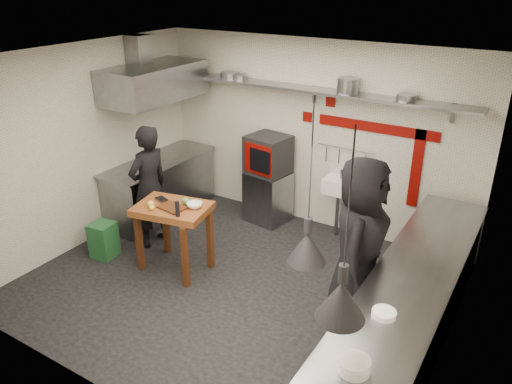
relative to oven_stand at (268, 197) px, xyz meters
The scene contains 47 objects.
floor 1.90m from the oven_stand, 72.04° to the right, with size 5.00×5.00×0.00m, color black.
ceiling 3.03m from the oven_stand, 72.04° to the right, with size 5.00×5.00×0.00m, color beige.
wall_back 1.20m from the oven_stand, 30.24° to the left, with size 5.00×0.04×2.80m, color silver.
wall_front 4.03m from the oven_stand, 81.57° to the right, with size 5.00×0.04×2.80m, color silver.
wall_left 2.80m from the oven_stand, 137.50° to the right, with size 0.04×4.20×2.80m, color silver.
wall_right 3.68m from the oven_stand, 29.89° to the right, with size 0.04×4.20×2.80m, color silver.
red_band_horiz 2.01m from the oven_stand, 11.65° to the left, with size 1.70×0.02×0.14m, color #690804.
red_band_vert 2.29m from the oven_stand, ahead, with size 0.14×0.02×1.10m, color #690804.
red_tile_a 1.78m from the oven_stand, 20.88° to the left, with size 0.14×0.02×0.14m, color #690804.
red_tile_b 1.40m from the oven_stand, 33.59° to the left, with size 0.14×0.02×0.14m, color #690804.
back_shelf 1.82m from the oven_stand, 15.04° to the left, with size 4.60×0.34×0.04m, color slate.
shelf_bracket_left 2.12m from the oven_stand, 167.11° to the left, with size 0.04×0.06×0.24m, color slate.
shelf_bracket_mid 1.74m from the oven_stand, 27.95° to the left, with size 0.04×0.06×0.24m, color slate.
shelf_bracket_right 2.97m from the oven_stand, ahead, with size 0.04×0.06×0.24m, color slate.
pan_far_left 1.95m from the oven_stand, 168.87° to the left, with size 0.29×0.29×0.09m, color slate.
pan_mid_left 1.88m from the oven_stand, 165.79° to the left, with size 0.22×0.22×0.07m, color slate.
stock_pot 2.16m from the oven_stand, ahead, with size 0.28×0.28×0.20m, color slate.
pan_right 2.62m from the oven_stand, ahead, with size 0.25×0.25×0.08m, color slate.
oven_stand is the anchor object (origin of this frame).
combi_oven 0.69m from the oven_stand, 124.99° to the left, with size 0.58×0.54×0.58m, color black.
oven_door 0.73m from the oven_stand, 96.84° to the right, with size 0.51×0.03×0.46m, color #690804.
oven_glass 0.75m from the oven_stand, 86.12° to the right, with size 0.37×0.02×0.34m, color black.
hand_sink 1.20m from the oven_stand, ahead, with size 0.46×0.34×0.22m, color white.
sink_tap 1.26m from the oven_stand, ahead, with size 0.03×0.03×0.14m, color slate.
sink_drain 1.13m from the oven_stand, ahead, with size 0.06×0.06×0.66m, color slate.
utensil_rail 1.48m from the oven_stand, 14.67° to the left, with size 0.02×0.02×0.90m, color slate.
counter_right 3.25m from the oven_stand, 32.97° to the right, with size 0.70×3.80×0.90m, color slate.
counter_right_top 3.29m from the oven_stand, 32.97° to the right, with size 0.76×3.90×0.03m, color slate.
plate_stack 4.34m from the oven_stand, 51.19° to the right, with size 0.24×0.24×0.11m, color white.
small_bowl_right 3.77m from the oven_stand, 44.23° to the right, with size 0.21×0.21×0.05m, color white.
counter_left 1.73m from the oven_stand, 155.58° to the right, with size 0.70×1.90×0.90m, color slate.
counter_left_top 1.81m from the oven_stand, 155.58° to the right, with size 0.76×2.00×0.03m, color slate.
extractor_hood 2.43m from the oven_stand, 154.88° to the right, with size 0.78×1.60×0.50m, color slate.
hood_duct 2.88m from the oven_stand, 158.05° to the right, with size 0.28×0.28×0.50m, color slate.
green_bin 2.55m from the oven_stand, 122.66° to the right, with size 0.31×0.31×0.50m, color #1C4F28.
prep_table 1.89m from the oven_stand, 99.97° to the right, with size 0.92×0.64×0.92m, color brown, non-canonical shape.
cutting_board 2.01m from the oven_stand, 98.16° to the right, with size 0.33×0.23×0.03m, color #46230F.
pepper_mill 2.14m from the oven_stand, 92.10° to the right, with size 0.05×0.05×0.20m, color black.
lemon_a 2.16m from the oven_stand, 104.85° to the right, with size 0.08×0.08×0.08m, color yellow.
lemon_b 2.21m from the oven_stand, 102.25° to the right, with size 0.07×0.07×0.07m, color yellow.
veg_ball 1.84m from the oven_stand, 96.64° to the right, with size 0.10×0.10×0.10m, color #518238.
steel_tray 1.96m from the oven_stand, 106.91° to the right, with size 0.17×0.11×0.03m, color slate.
bowl 1.83m from the oven_stand, 91.71° to the right, with size 0.20×0.20×0.06m, color white.
heat_lamp_near 3.82m from the oven_stand, 54.26° to the right, with size 0.34×0.34×1.44m, color black, non-canonical shape.
heat_lamp_far 4.52m from the oven_stand, 52.71° to the right, with size 0.37×0.37×1.45m, color black, non-canonical shape.
chef_left 1.89m from the oven_stand, 124.81° to the right, with size 0.64×0.42×1.77m, color black.
chef_right 2.72m from the oven_stand, 38.34° to the right, with size 0.96×0.63×1.97m, color black.
Camera 1 is at (2.99, -4.38, 3.66)m, focal length 35.00 mm.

